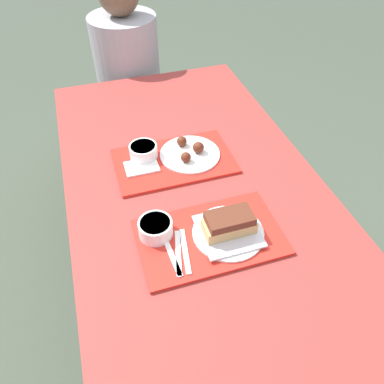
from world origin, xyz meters
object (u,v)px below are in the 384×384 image
at_px(tray_near, 210,237).
at_px(bowl_coleslaw_far, 143,151).
at_px(person_seated_across, 127,59).
at_px(bowl_coleslaw_near, 155,228).
at_px(wings_plate_far, 190,152).
at_px(tray_far, 174,161).
at_px(brisket_sandwich_plate, 229,227).

height_order(tray_near, bowl_coleslaw_far, bowl_coleslaw_far).
distance_m(tray_near, person_seated_across, 1.36).
relative_size(bowl_coleslaw_near, person_seated_across, 0.14).
xyz_separation_m(bowl_coleslaw_near, bowl_coleslaw_far, (0.05, 0.39, 0.00)).
xyz_separation_m(bowl_coleslaw_near, wings_plate_far, (0.22, 0.35, -0.02)).
relative_size(bowl_coleslaw_far, person_seated_across, 0.14).
distance_m(bowl_coleslaw_near, person_seated_across, 1.31).
distance_m(tray_near, tray_far, 0.40).
relative_size(brisket_sandwich_plate, wings_plate_far, 0.96).
bearing_deg(person_seated_across, tray_far, -89.08).
relative_size(tray_near, tray_far, 1.00).
relative_size(tray_near, person_seated_across, 0.61).
xyz_separation_m(tray_far, person_seated_across, (-0.02, 0.96, -0.00)).
height_order(bowl_coleslaw_near, wings_plate_far, bowl_coleslaw_near).
xyz_separation_m(brisket_sandwich_plate, person_seated_across, (-0.08, 1.37, -0.04)).
bearing_deg(wings_plate_far, tray_far, -169.85).
xyz_separation_m(bowl_coleslaw_far, wings_plate_far, (0.18, -0.04, -0.02)).
distance_m(bowl_coleslaw_near, bowl_coleslaw_far, 0.40).
xyz_separation_m(tray_near, brisket_sandwich_plate, (0.06, -0.01, 0.04)).
bearing_deg(brisket_sandwich_plate, bowl_coleslaw_far, 110.74).
relative_size(tray_far, brisket_sandwich_plate, 1.99).
bearing_deg(wings_plate_far, tray_near, -98.30).
xyz_separation_m(tray_far, brisket_sandwich_plate, (0.07, -0.41, 0.04)).
height_order(tray_far, brisket_sandwich_plate, brisket_sandwich_plate).
bearing_deg(brisket_sandwich_plate, person_seated_across, 93.42).
xyz_separation_m(bowl_coleslaw_near, brisket_sandwich_plate, (0.22, -0.07, 0.00)).
height_order(wings_plate_far, person_seated_across, person_seated_across).
height_order(bowl_coleslaw_near, bowl_coleslaw_far, same).
bearing_deg(wings_plate_far, person_seated_across, 95.10).
height_order(tray_near, bowl_coleslaw_near, bowl_coleslaw_near).
height_order(bowl_coleslaw_far, wings_plate_far, bowl_coleslaw_far).
distance_m(bowl_coleslaw_far, wings_plate_far, 0.18).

